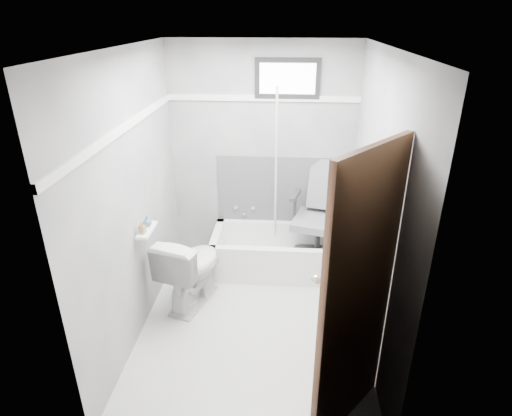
# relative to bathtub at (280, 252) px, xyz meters

# --- Properties ---
(floor) EXTENTS (2.60, 2.60, 0.00)m
(floor) POSITION_rel_bathtub_xyz_m (-0.23, -0.93, -0.21)
(floor) COLOR silver
(floor) RESTS_ON ground
(ceiling) EXTENTS (2.60, 2.60, 0.00)m
(ceiling) POSITION_rel_bathtub_xyz_m (-0.23, -0.93, 2.19)
(ceiling) COLOR silver
(ceiling) RESTS_ON floor
(wall_back) EXTENTS (2.00, 0.02, 2.40)m
(wall_back) POSITION_rel_bathtub_xyz_m (-0.23, 0.37, 0.99)
(wall_back) COLOR slate
(wall_back) RESTS_ON floor
(wall_front) EXTENTS (2.00, 0.02, 2.40)m
(wall_front) POSITION_rel_bathtub_xyz_m (-0.23, -2.23, 0.99)
(wall_front) COLOR slate
(wall_front) RESTS_ON floor
(wall_left) EXTENTS (0.02, 2.60, 2.40)m
(wall_left) POSITION_rel_bathtub_xyz_m (-1.23, -0.93, 0.99)
(wall_left) COLOR slate
(wall_left) RESTS_ON floor
(wall_right) EXTENTS (0.02, 2.60, 2.40)m
(wall_right) POSITION_rel_bathtub_xyz_m (0.77, -0.93, 0.99)
(wall_right) COLOR slate
(wall_right) RESTS_ON floor
(bathtub) EXTENTS (1.50, 0.70, 0.42)m
(bathtub) POSITION_rel_bathtub_xyz_m (0.00, 0.00, 0.00)
(bathtub) COLOR white
(bathtub) RESTS_ON floor
(office_chair) EXTENTS (0.76, 0.76, 1.07)m
(office_chair) POSITION_rel_bathtub_xyz_m (0.40, 0.04, 0.45)
(office_chair) COLOR #5E5E62
(office_chair) RESTS_ON bathtub
(toilet) EXTENTS (0.64, 0.86, 0.75)m
(toilet) POSITION_rel_bathtub_xyz_m (-0.85, -0.67, 0.17)
(toilet) COLOR silver
(toilet) RESTS_ON floor
(door) EXTENTS (0.78, 0.78, 2.00)m
(door) POSITION_rel_bathtub_xyz_m (0.75, -2.21, 0.79)
(door) COLOR #573120
(door) RESTS_ON floor
(window) EXTENTS (0.66, 0.04, 0.40)m
(window) POSITION_rel_bathtub_xyz_m (0.02, 0.36, 1.81)
(window) COLOR black
(window) RESTS_ON wall_back
(backerboard) EXTENTS (1.50, 0.02, 0.78)m
(backerboard) POSITION_rel_bathtub_xyz_m (0.02, 0.36, 0.59)
(backerboard) COLOR #4C4C4F
(backerboard) RESTS_ON wall_back
(trim_back) EXTENTS (2.00, 0.02, 0.06)m
(trim_back) POSITION_rel_bathtub_xyz_m (-0.23, 0.36, 1.61)
(trim_back) COLOR white
(trim_back) RESTS_ON wall_back
(trim_left) EXTENTS (0.02, 2.60, 0.06)m
(trim_left) POSITION_rel_bathtub_xyz_m (-1.22, -0.93, 1.61)
(trim_left) COLOR white
(trim_left) RESTS_ON wall_left
(pole) EXTENTS (0.02, 0.39, 1.92)m
(pole) POSITION_rel_bathtub_xyz_m (-0.07, 0.13, 0.84)
(pole) COLOR silver
(pole) RESTS_ON bathtub
(shelf) EXTENTS (0.10, 0.32, 0.02)m
(shelf) POSITION_rel_bathtub_xyz_m (-1.16, -0.89, 0.69)
(shelf) COLOR white
(shelf) RESTS_ON wall_left
(soap_bottle_a) EXTENTS (0.06, 0.06, 0.11)m
(soap_bottle_a) POSITION_rel_bathtub_xyz_m (-1.17, -0.97, 0.76)
(soap_bottle_a) COLOR #95734A
(soap_bottle_a) RESTS_ON shelf
(soap_bottle_b) EXTENTS (0.09, 0.09, 0.10)m
(soap_bottle_b) POSITION_rel_bathtub_xyz_m (-1.17, -0.83, 0.75)
(soap_bottle_b) COLOR #466180
(soap_bottle_b) RESTS_ON shelf
(faucet) EXTENTS (0.26, 0.10, 0.16)m
(faucet) POSITION_rel_bathtub_xyz_m (-0.43, 0.34, 0.34)
(faucet) COLOR silver
(faucet) RESTS_ON wall_back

